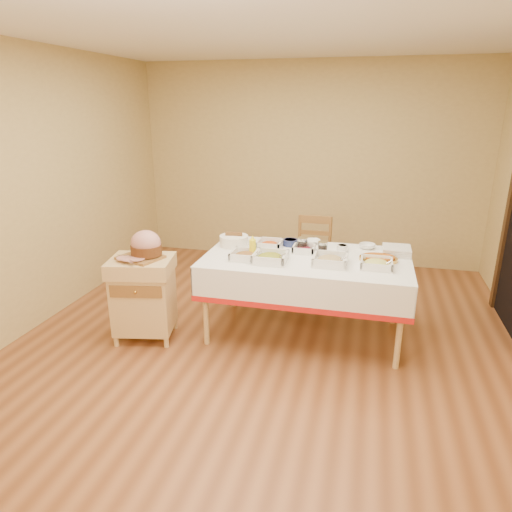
{
  "coord_description": "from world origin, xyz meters",
  "views": [
    {
      "loc": [
        0.81,
        -3.56,
        2.06
      ],
      "look_at": [
        -0.14,
        0.2,
        0.76
      ],
      "focal_mm": 32.0,
      "sensor_mm": 36.0,
      "label": 1
    }
  ],
  "objects_px": {
    "preserve_jar_right": "(323,248)",
    "mustard_bottle": "(253,247)",
    "plate_stack": "(396,251)",
    "brass_platter": "(378,258)",
    "ham_on_board": "(145,246)",
    "bread_basket": "(234,240)",
    "preserve_jar_left": "(302,245)",
    "butcher_cart": "(143,293)",
    "dining_chair": "(312,256)",
    "dining_table": "(306,274)"
  },
  "relations": [
    {
      "from": "butcher_cart",
      "to": "mustard_bottle",
      "type": "distance_m",
      "value": 1.07
    },
    {
      "from": "dining_table",
      "to": "mustard_bottle",
      "type": "relative_size",
      "value": 9.54
    },
    {
      "from": "dining_chair",
      "to": "bread_basket",
      "type": "relative_size",
      "value": 3.22
    },
    {
      "from": "bread_basket",
      "to": "dining_chair",
      "type": "bearing_deg",
      "value": 48.76
    },
    {
      "from": "preserve_jar_right",
      "to": "mustard_bottle",
      "type": "distance_m",
      "value": 0.64
    },
    {
      "from": "dining_table",
      "to": "mustard_bottle",
      "type": "xyz_separation_m",
      "value": [
        -0.48,
        -0.1,
        0.25
      ]
    },
    {
      "from": "ham_on_board",
      "to": "bread_basket",
      "type": "relative_size",
      "value": 1.38
    },
    {
      "from": "mustard_bottle",
      "to": "brass_platter",
      "type": "bearing_deg",
      "value": 7.5
    },
    {
      "from": "mustard_bottle",
      "to": "bread_basket",
      "type": "relative_size",
      "value": 0.69
    },
    {
      "from": "butcher_cart",
      "to": "preserve_jar_right",
      "type": "height_order",
      "value": "preserve_jar_right"
    },
    {
      "from": "preserve_jar_right",
      "to": "plate_stack",
      "type": "distance_m",
      "value": 0.67
    },
    {
      "from": "bread_basket",
      "to": "plate_stack",
      "type": "bearing_deg",
      "value": 3.43
    },
    {
      "from": "ham_on_board",
      "to": "preserve_jar_left",
      "type": "xyz_separation_m",
      "value": [
        1.3,
        0.57,
        -0.06
      ]
    },
    {
      "from": "preserve_jar_right",
      "to": "butcher_cart",
      "type": "bearing_deg",
      "value": -160.0
    },
    {
      "from": "dining_chair",
      "to": "mustard_bottle",
      "type": "height_order",
      "value": "mustard_bottle"
    },
    {
      "from": "butcher_cart",
      "to": "preserve_jar_right",
      "type": "xyz_separation_m",
      "value": [
        1.53,
        0.56,
        0.37
      ]
    },
    {
      "from": "mustard_bottle",
      "to": "preserve_jar_right",
      "type": "bearing_deg",
      "value": 19.96
    },
    {
      "from": "dining_chair",
      "to": "preserve_jar_right",
      "type": "xyz_separation_m",
      "value": [
        0.19,
        -0.81,
        0.35
      ]
    },
    {
      "from": "preserve_jar_left",
      "to": "mustard_bottle",
      "type": "bearing_deg",
      "value": -148.06
    },
    {
      "from": "mustard_bottle",
      "to": "dining_table",
      "type": "bearing_deg",
      "value": 11.41
    },
    {
      "from": "ham_on_board",
      "to": "bread_basket",
      "type": "height_order",
      "value": "ham_on_board"
    },
    {
      "from": "butcher_cart",
      "to": "dining_table",
      "type": "bearing_deg",
      "value": 17.19
    },
    {
      "from": "preserve_jar_left",
      "to": "bread_basket",
      "type": "height_order",
      "value": "preserve_jar_left"
    },
    {
      "from": "butcher_cart",
      "to": "preserve_jar_left",
      "type": "height_order",
      "value": "preserve_jar_left"
    },
    {
      "from": "dining_table",
      "to": "mustard_bottle",
      "type": "bearing_deg",
      "value": -168.59
    },
    {
      "from": "butcher_cart",
      "to": "brass_platter",
      "type": "distance_m",
      "value": 2.11
    },
    {
      "from": "preserve_jar_right",
      "to": "plate_stack",
      "type": "xyz_separation_m",
      "value": [
        0.65,
        0.13,
        -0.01
      ]
    },
    {
      "from": "plate_stack",
      "to": "brass_platter",
      "type": "xyz_separation_m",
      "value": [
        -0.16,
        -0.21,
        -0.02
      ]
    },
    {
      "from": "preserve_jar_left",
      "to": "mustard_bottle",
      "type": "relative_size",
      "value": 0.67
    },
    {
      "from": "butcher_cart",
      "to": "brass_platter",
      "type": "xyz_separation_m",
      "value": [
        2.03,
        0.48,
        0.34
      ]
    },
    {
      "from": "dining_table",
      "to": "ham_on_board",
      "type": "relative_size",
      "value": 4.81
    },
    {
      "from": "dining_table",
      "to": "brass_platter",
      "type": "distance_m",
      "value": 0.65
    },
    {
      "from": "ham_on_board",
      "to": "butcher_cart",
      "type": "bearing_deg",
      "value": -141.84
    },
    {
      "from": "dining_chair",
      "to": "preserve_jar_right",
      "type": "distance_m",
      "value": 0.9
    },
    {
      "from": "dining_chair",
      "to": "ham_on_board",
      "type": "xyz_separation_m",
      "value": [
        -1.31,
        -1.34,
        0.42
      ]
    },
    {
      "from": "preserve_jar_left",
      "to": "preserve_jar_right",
      "type": "bearing_deg",
      "value": -10.86
    },
    {
      "from": "plate_stack",
      "to": "preserve_jar_left",
      "type": "bearing_deg",
      "value": -173.44
    },
    {
      "from": "bread_basket",
      "to": "butcher_cart",
      "type": "bearing_deg",
      "value": -138.34
    },
    {
      "from": "dining_chair",
      "to": "bread_basket",
      "type": "distance_m",
      "value": 1.08
    },
    {
      "from": "dining_chair",
      "to": "ham_on_board",
      "type": "height_order",
      "value": "ham_on_board"
    },
    {
      "from": "dining_chair",
      "to": "mustard_bottle",
      "type": "relative_size",
      "value": 4.65
    },
    {
      "from": "plate_stack",
      "to": "mustard_bottle",
      "type": "bearing_deg",
      "value": -164.29
    },
    {
      "from": "plate_stack",
      "to": "brass_platter",
      "type": "height_order",
      "value": "plate_stack"
    },
    {
      "from": "butcher_cart",
      "to": "dining_chair",
      "type": "distance_m",
      "value": 1.92
    },
    {
      "from": "butcher_cart",
      "to": "preserve_jar_left",
      "type": "distance_m",
      "value": 1.52
    },
    {
      "from": "dining_chair",
      "to": "mustard_bottle",
      "type": "xyz_separation_m",
      "value": [
        -0.42,
        -1.03,
        0.39
      ]
    },
    {
      "from": "preserve_jar_left",
      "to": "plate_stack",
      "type": "xyz_separation_m",
      "value": [
        0.85,
        0.1,
        -0.02
      ]
    },
    {
      "from": "preserve_jar_left",
      "to": "bread_basket",
      "type": "xyz_separation_m",
      "value": [
        -0.66,
        0.01,
        -0.01
      ]
    },
    {
      "from": "ham_on_board",
      "to": "mustard_bottle",
      "type": "distance_m",
      "value": 0.94
    },
    {
      "from": "bread_basket",
      "to": "brass_platter",
      "type": "distance_m",
      "value": 1.36
    }
  ]
}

